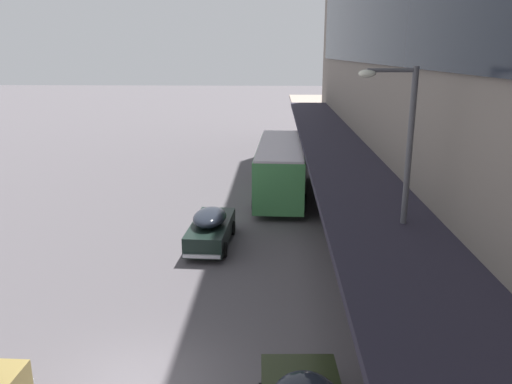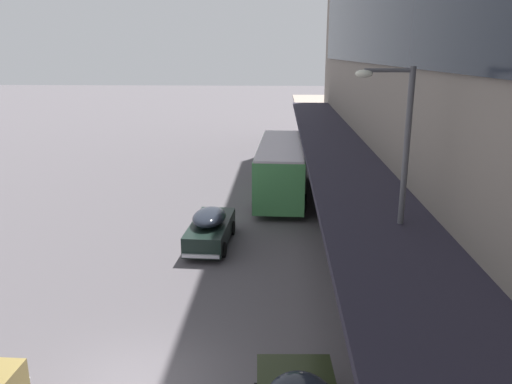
{
  "view_description": "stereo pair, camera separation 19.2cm",
  "coord_description": "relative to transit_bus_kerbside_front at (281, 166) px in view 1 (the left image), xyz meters",
  "views": [
    {
      "loc": [
        3.47,
        -10.67,
        8.18
      ],
      "look_at": [
        2.53,
        12.47,
        1.7
      ],
      "focal_mm": 35.0,
      "sensor_mm": 36.0,
      "label": 1
    },
    {
      "loc": [
        3.66,
        -10.66,
        8.18
      ],
      "look_at": [
        2.53,
        12.47,
        1.7
      ],
      "focal_mm": 35.0,
      "sensor_mm": 36.0,
      "label": 2
    }
  ],
  "objects": [
    {
      "name": "pedestrian_at_kerb",
      "position": [
        4.01,
        -12.04,
        -0.63
      ],
      "size": [
        0.62,
        0.33,
        1.86
      ],
      "color": "black",
      "rests_on": "sidewalk_kerb"
    },
    {
      "name": "sedan_lead_mid",
      "position": [
        -3.1,
        -8.01,
        -0.99
      ],
      "size": [
        1.89,
        4.6,
        1.67
      ],
      "color": "black",
      "rests_on": "ground"
    },
    {
      "name": "transit_bus_kerbside_front",
      "position": [
        0.0,
        0.0,
        0.0
      ],
      "size": [
        3.06,
        10.08,
        3.14
      ],
      "color": "#499753",
      "rests_on": "ground"
    },
    {
      "name": "fire_hydrant",
      "position": [
        2.86,
        -8.05,
        -1.32
      ],
      "size": [
        0.2,
        0.4,
        0.7
      ],
      "color": "red",
      "rests_on": "sidewalk_kerb"
    },
    {
      "name": "street_lamp",
      "position": [
        3.02,
        -15.57,
        2.78
      ],
      "size": [
        1.5,
        0.28,
        7.71
      ],
      "color": "#4C4C51",
      "rests_on": "sidewalk_kerb"
    },
    {
      "name": "vw_van",
      "position": [
        0.11,
        9.47,
        -0.71
      ],
      "size": [
        1.94,
        4.57,
        1.96
      ],
      "color": "slate",
      "rests_on": "ground"
    }
  ]
}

